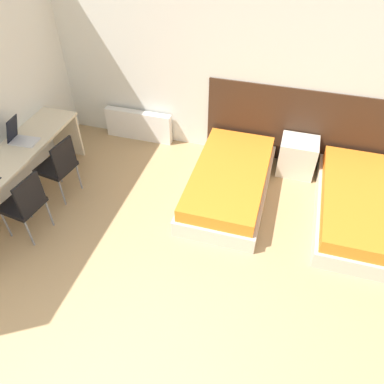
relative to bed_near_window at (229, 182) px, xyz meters
name	(u,v)px	position (x,y,z in m)	size (l,w,h in m)	color
wall_back	(229,63)	(-0.30, 1.01, 1.16)	(5.94, 0.05, 2.70)	silver
headboard_panel	(303,128)	(0.81, 0.97, 0.37)	(2.70, 0.03, 1.13)	#382316
bed_near_window	(229,182)	(0.00, 0.00, 0.00)	(0.99, 1.88, 0.40)	beige
bed_near_door	(359,206)	(1.61, 0.00, 0.00)	(0.99, 1.88, 0.40)	beige
nightstand	(297,156)	(0.81, 0.73, 0.07)	(0.50, 0.42, 0.52)	beige
radiator	(139,125)	(-1.63, 0.89, 0.05)	(1.06, 0.12, 0.47)	silver
desk	(9,169)	(-2.51, -0.96, 0.39)	(0.53, 2.43, 0.73)	beige
chair_near_laptop	(59,165)	(-2.07, -0.62, 0.30)	(0.46, 0.46, 0.85)	black
chair_near_notebook	(25,202)	(-2.07, -1.33, 0.30)	(0.45, 0.45, 0.85)	black
laptop	(20,137)	(-2.54, -0.58, 0.60)	(0.34, 0.24, 0.33)	silver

